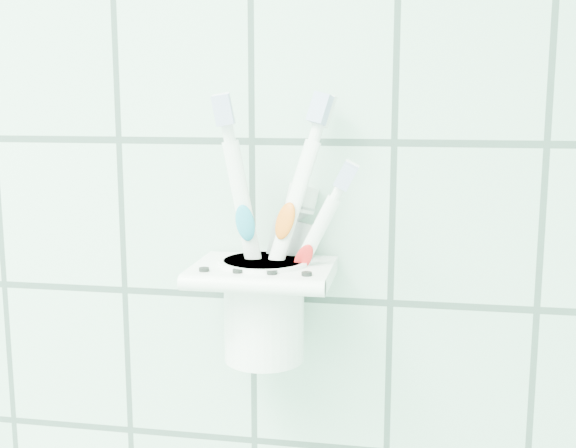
# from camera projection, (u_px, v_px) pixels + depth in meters

# --- Properties ---
(holder_bracket) EXTENTS (0.11, 0.10, 0.04)m
(holder_bracket) POSITION_uv_depth(u_px,v_px,m) (263.00, 274.00, 0.60)
(holder_bracket) COLOR white
(holder_bracket) RESTS_ON wall_back
(cup) EXTENTS (0.08, 0.08, 0.09)m
(cup) POSITION_uv_depth(u_px,v_px,m) (264.00, 305.00, 0.60)
(cup) COLOR white
(cup) RESTS_ON holder_bracket
(toothbrush_pink) EXTENTS (0.04, 0.03, 0.22)m
(toothbrush_pink) POSITION_uv_depth(u_px,v_px,m) (269.00, 220.00, 0.60)
(toothbrush_pink) COLOR white
(toothbrush_pink) RESTS_ON cup
(toothbrush_blue) EXTENTS (0.07, 0.04, 0.22)m
(toothbrush_blue) POSITION_uv_depth(u_px,v_px,m) (247.00, 219.00, 0.59)
(toothbrush_blue) COLOR white
(toothbrush_blue) RESTS_ON cup
(toothbrush_orange) EXTENTS (0.08, 0.03, 0.18)m
(toothbrush_orange) POSITION_uv_depth(u_px,v_px,m) (259.00, 240.00, 0.61)
(toothbrush_orange) COLOR white
(toothbrush_orange) RESTS_ON cup
(toothpaste_tube) EXTENTS (0.06, 0.04, 0.15)m
(toothpaste_tube) POSITION_uv_depth(u_px,v_px,m) (268.00, 252.00, 0.61)
(toothpaste_tube) COLOR silver
(toothpaste_tube) RESTS_ON cup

